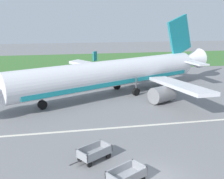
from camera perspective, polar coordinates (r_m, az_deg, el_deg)
ground_plane at (r=19.55m, az=8.84°, el=-18.08°), size 220.00×220.00×0.00m
grass_strip at (r=71.24m, az=-6.27°, el=6.04°), size 220.00×28.00×0.06m
apron_stripe at (r=27.42m, az=2.26°, el=-7.93°), size 120.00×0.36×0.01m
airplane at (r=38.60m, az=1.34°, el=3.46°), size 35.40×29.12×11.34m
baggage_cart_second_in_row at (r=18.56m, az=3.01°, el=-17.65°), size 3.44×2.47×1.07m
baggage_cart_third_in_row at (r=21.30m, az=-3.75°, el=-13.13°), size 3.40×2.52×1.07m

